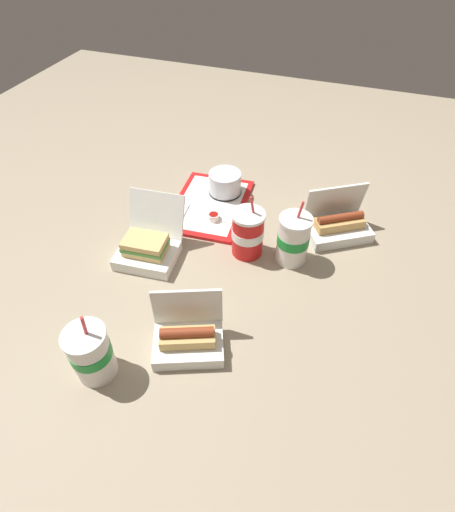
# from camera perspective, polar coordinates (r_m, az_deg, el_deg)

# --- Properties ---
(ground_plane) EXTENTS (3.20, 3.20, 0.00)m
(ground_plane) POSITION_cam_1_polar(r_m,az_deg,el_deg) (1.27, -0.93, -1.59)
(ground_plane) COLOR gray
(food_tray) EXTENTS (0.39, 0.29, 0.01)m
(food_tray) POSITION_cam_1_polar(r_m,az_deg,el_deg) (1.50, -2.57, 7.31)
(food_tray) COLOR red
(food_tray) RESTS_ON ground_plane
(cake_container) EXTENTS (0.12, 0.12, 0.08)m
(cake_container) POSITION_cam_1_polar(r_m,az_deg,el_deg) (1.53, -0.37, 10.32)
(cake_container) COLOR black
(cake_container) RESTS_ON food_tray
(ketchup_cup) EXTENTS (0.04, 0.04, 0.02)m
(ketchup_cup) POSITION_cam_1_polar(r_m,az_deg,el_deg) (1.42, -1.99, 5.63)
(ketchup_cup) COLOR white
(ketchup_cup) RESTS_ON food_tray
(napkin_stack) EXTENTS (0.11, 0.11, 0.00)m
(napkin_stack) POSITION_cam_1_polar(r_m,az_deg,el_deg) (1.45, -0.41, 6.14)
(napkin_stack) COLOR white
(napkin_stack) RESTS_ON food_tray
(plastic_fork) EXTENTS (0.11, 0.02, 0.00)m
(plastic_fork) POSITION_cam_1_polar(r_m,az_deg,el_deg) (1.46, -6.31, 6.05)
(plastic_fork) COLOR white
(plastic_fork) RESTS_ON food_tray
(clamshell_hotdog_right) EXTENTS (0.23, 0.25, 0.17)m
(clamshell_hotdog_right) POSITION_cam_1_polar(r_m,az_deg,el_deg) (1.41, 15.44, 4.27)
(clamshell_hotdog_right) COLOR white
(clamshell_hotdog_right) RESTS_ON ground_plane
(clamshell_sandwich_center) EXTENTS (0.23, 0.21, 0.17)m
(clamshell_sandwich_center) POSITION_cam_1_polar(r_m,az_deg,el_deg) (1.30, -11.33, 1.21)
(clamshell_sandwich_center) COLOR white
(clamshell_sandwich_center) RESTS_ON ground_plane
(clamshell_hotdog_front) EXTENTS (0.19, 0.22, 0.16)m
(clamshell_hotdog_front) POSITION_cam_1_polar(r_m,az_deg,el_deg) (1.06, -5.66, -11.64)
(clamshell_hotdog_front) COLOR white
(clamshell_hotdog_front) RESTS_ON ground_plane
(soda_cup_back) EXTENTS (0.11, 0.11, 0.22)m
(soda_cup_back) POSITION_cam_1_polar(r_m,az_deg,el_deg) (1.27, 2.91, 3.30)
(soda_cup_back) COLOR red
(soda_cup_back) RESTS_ON ground_plane
(soda_cup_corner) EXTENTS (0.10, 0.10, 0.23)m
(soda_cup_corner) POSITION_cam_1_polar(r_m,az_deg,el_deg) (1.26, 9.36, 2.38)
(soda_cup_corner) COLOR white
(soda_cup_corner) RESTS_ON ground_plane
(soda_cup_front) EXTENTS (0.10, 0.10, 0.22)m
(soda_cup_front) POSITION_cam_1_polar(r_m,az_deg,el_deg) (1.04, -18.94, -12.97)
(soda_cup_front) COLOR white
(soda_cup_front) RESTS_ON ground_plane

